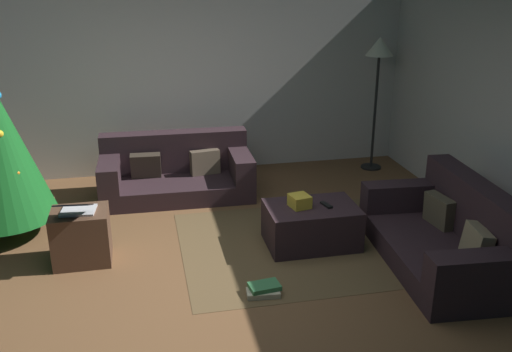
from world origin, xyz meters
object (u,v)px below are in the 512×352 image
Objects in this scene: couch_right at (451,236)px; ottoman at (311,225)px; side_table at (81,236)px; corner_lamp at (379,57)px; couch_left at (176,172)px; tv_remote at (326,205)px; book_stack at (264,290)px; gift_box at (300,201)px; laptop at (76,209)px.

couch_right is 2.11× the size of ottoman.
couch_right is 3.47m from side_table.
corner_lamp is at bearing -3.57° from couch_right.
couch_left is 3.32m from couch_right.
couch_right reaches higher than side_table.
couch_right is 2.99m from corner_lamp.
tv_remote is 2.73m from corner_lamp.
ottoman is 2.94× the size of book_stack.
corner_lamp is (1.38, 2.08, 1.11)m from tv_remote.
couch_right is at bearing 136.93° from couch_left.
couch_left is 1.85m from side_table.
gift_box is at bearing 175.29° from ottoman.
couch_right is 1.05× the size of corner_lamp.
gift_box is 0.63× the size of book_stack.
couch_right is 1.45m from gift_box.
couch_left is at bearing 57.96° from laptop.
ottoman is 2.88m from corner_lamp.
laptop is at bearing 150.43° from book_stack.
tv_remote is 2.37m from laptop.
ottoman is at bearing -4.71° from gift_box.
corner_lamp is at bearing 52.74° from book_stack.
tv_remote is at bearing 44.63° from book_stack.
corner_lamp reaches higher than laptop.
gift_box is at bearing -3.05° from side_table.
couch_right reaches higher than gift_box.
tv_remote is at bearing -3.47° from side_table.
side_table is at bearing 84.03° from laptop.
side_table is at bearing 162.46° from tv_remote.
side_table is at bearing 81.29° from couch_right.
gift_box is 0.43× the size of laptop.
couch_left is 5.98× the size of book_stack.
side_table reaches higher than tv_remote.
couch_right is (2.37, -2.32, 0.01)m from couch_left.
book_stack is at bearing 99.74° from couch_right.
laptop is at bearing 164.02° from tv_remote.
couch_right is at bearing 5.78° from book_stack.
laptop is 4.35m from corner_lamp.
laptop is at bearing -151.92° from corner_lamp.
corner_lamp is at bearing 53.57° from ottoman.
gift_box is 1.09m from book_stack.
couch_left is at bearing 123.12° from gift_box.
tv_remote is (-1.02, 0.62, 0.14)m from couch_right.
ottoman is 1.08m from book_stack.
corner_lamp reaches higher than gift_box.
ottoman is 0.50× the size of corner_lamp.
couch_right is 1.86m from book_stack.
laptop reaches higher than side_table.
corner_lamp reaches higher than book_stack.
side_table is at bearing 58.30° from couch_left.
couch_left reaches higher than gift_box.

